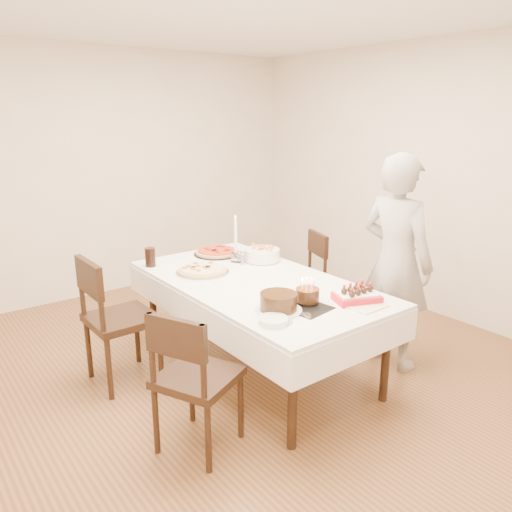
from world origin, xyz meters
TOP-DOWN VIEW (x-y plane):
  - floor at (0.00, 0.00)m, footprint 5.00×5.00m
  - wall_back at (0.00, 2.50)m, footprint 4.50×0.04m
  - wall_right at (2.25, 0.00)m, footprint 0.04×5.00m
  - ceiling at (0.00, 0.00)m, footprint 5.00×5.00m
  - dining_table at (0.05, -0.01)m, footprint 1.92×2.42m
  - chair_right_savory at (0.98, 0.50)m, footprint 0.58×0.58m
  - chair_left_savory at (-0.87, 0.46)m, footprint 0.53×0.53m
  - chair_left_dessert at (-0.83, -0.58)m, footprint 0.64×0.64m
  - person at (1.00, -0.60)m, footprint 0.45×0.65m
  - pizza_white at (-0.18, 0.41)m, footprint 0.57×0.57m
  - pizza_pepperoni at (0.22, 0.81)m, footprint 0.55×0.55m
  - red_placemat at (0.44, 0.59)m, footprint 0.28×0.28m
  - pasta_bowl at (0.42, 0.39)m, footprint 0.40×0.40m
  - taper_candle at (0.23, 0.51)m, footprint 0.12×0.12m
  - shaker_pair at (0.23, 0.41)m, footprint 0.11×0.11m
  - cola_glass at (-0.43, 0.84)m, footprint 0.09×0.09m
  - layer_cake at (-0.21, -0.59)m, footprint 0.41×0.41m
  - cake_board at (-0.02, -0.67)m, footprint 0.31×0.31m
  - birthday_cake at (0.04, -0.60)m, footprint 0.20×0.20m
  - strawberry_box at (0.34, -0.78)m, footprint 0.36×0.31m
  - box_lid at (0.31, -0.90)m, footprint 0.26×0.18m
  - plate_stack at (-0.36, -0.73)m, footprint 0.24×0.24m
  - china_plate at (-0.33, -0.72)m, footprint 0.23×0.23m

SIDE VIEW (x-z plane):
  - floor at x=0.00m, z-range 0.00..0.00m
  - dining_table at x=0.05m, z-range 0.00..0.75m
  - chair_right_savory at x=0.98m, z-range 0.00..0.90m
  - chair_left_dessert at x=-0.83m, z-range 0.00..0.94m
  - chair_left_savory at x=-0.87m, z-range 0.00..1.02m
  - red_placemat at x=0.44m, z-range 0.75..0.75m
  - cake_board at x=-0.02m, z-range 0.74..0.76m
  - box_lid at x=0.31m, z-range 0.74..0.76m
  - china_plate at x=-0.33m, z-range 0.75..0.76m
  - plate_stack at x=-0.36m, z-range 0.75..0.79m
  - pizza_white at x=-0.18m, z-range 0.75..0.79m
  - pizza_pepperoni at x=0.22m, z-range 0.75..0.79m
  - strawberry_box at x=0.34m, z-range 0.75..0.83m
  - shaker_pair at x=0.23m, z-range 0.75..0.85m
  - pasta_bowl at x=0.42m, z-range 0.76..0.86m
  - layer_cake at x=-0.21m, z-range 0.75..0.87m
  - cola_glass at x=-0.43m, z-range 0.75..0.91m
  - birthday_cake at x=0.04m, z-range 0.76..0.92m
  - person at x=1.00m, z-range 0.00..1.73m
  - taper_candle at x=0.23m, z-range 0.75..1.17m
  - wall_back at x=0.00m, z-range 0.00..2.70m
  - wall_right at x=2.25m, z-range 0.00..2.70m
  - ceiling at x=0.00m, z-range 2.70..2.70m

